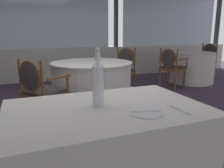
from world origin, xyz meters
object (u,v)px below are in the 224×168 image
Objects in this scene: water_bottle at (98,82)px; dining_chair_2_0 at (40,88)px; wine_glass at (97,79)px; dining_chair_0_0 at (171,65)px; dining_chair_0_1 at (207,57)px; dining_chair_2_1 at (123,66)px; side_plate at (146,112)px.

dining_chair_2_0 is (-0.27, 1.55, -0.37)m from water_bottle.
dining_chair_2_0 is at bearing 103.79° from wine_glass.
water_bottle is 0.41× the size of dining_chair_0_0.
water_bottle is 0.39× the size of dining_chair_0_1.
dining_chair_0_0 is at bearing 46.57° from water_bottle.
wine_glass reaches higher than dining_chair_2_0.
dining_chair_0_1 is 3.05m from dining_chair_2_1.
wine_glass and dining_chair_0_1 have the same top height.
side_plate is at bearing -48.32° from water_bottle.
wine_glass is 5.55m from dining_chair_0_1.
dining_chair_0_0 is at bearing 138.97° from dining_chair_2_1.
dining_chair_2_0 is at bearing 0.00° from dining_chair_2_1.
dining_chair_2_0 reaches higher than side_plate.
dining_chair_2_1 is (1.27, 3.09, -0.22)m from side_plate.
dining_chair_0_1 is at bearing -0.00° from dining_chair_0_0.
dining_chair_2_0 is 0.98× the size of dining_chair_2_1.
dining_chair_2_0 reaches higher than dining_chair_0_0.
wine_glass is 3.64m from dining_chair_0_0.
dining_chair_0_1 is at bearing -13.35° from dining_chair_2_0.
dining_chair_2_0 is (-4.72, -2.03, -0.01)m from dining_chair_0_1.
dining_chair_0_0 is at bearing -13.69° from dining_chair_2_0.
side_plate is 0.49m from wine_glass.
side_plate is at bearing -152.35° from dining_chair_0_0.
water_bottle is (-0.22, 0.24, 0.15)m from side_plate.
dining_chair_2_0 is at bearing 105.20° from side_plate.
side_plate is 0.22× the size of dining_chair_0_0.
dining_chair_0_1 reaches higher than dining_chair_2_1.
dining_chair_2_1 is (1.49, 2.85, -0.37)m from water_bottle.
dining_chair_0_1 is at bearing 41.98° from side_plate.
side_plate is 0.21× the size of dining_chair_0_1.
water_bottle reaches higher than dining_chair_2_0.
dining_chair_2_1 is at bearing 61.67° from wine_glass.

